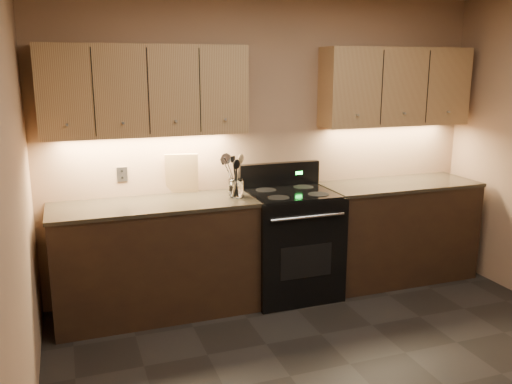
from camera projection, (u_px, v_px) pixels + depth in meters
wall_back at (270, 145)px, 4.83m from camera, size 4.00×0.04×2.60m
wall_left at (5, 229)px, 2.34m from camera, size 0.04×4.00×2.60m
counter_left at (156, 258)px, 4.39m from camera, size 1.62×0.62×0.93m
counter_right at (396, 230)px, 5.13m from camera, size 1.46×0.62×0.93m
stove at (291, 242)px, 4.75m from camera, size 0.76×0.68×1.14m
upper_cab_left at (145, 91)px, 4.22m from camera, size 1.60×0.30×0.70m
upper_cab_right at (396, 87)px, 4.97m from camera, size 1.44×0.30×0.70m
outlet_plate at (122, 174)px, 4.44m from camera, size 0.08×0.01×0.12m
utensil_crock at (236, 189)px, 4.47m from camera, size 0.14×0.14×0.15m
cutting_board at (182, 173)px, 4.57m from camera, size 0.29×0.14×0.35m
wooden_spoon at (233, 175)px, 4.42m from camera, size 0.15×0.08×0.34m
black_spoon at (235, 176)px, 4.47m from camera, size 0.08×0.15×0.32m
black_turner at (237, 175)px, 4.43m from camera, size 0.13×0.15×0.35m
steel_spatula at (238, 174)px, 4.47m from camera, size 0.23×0.12×0.36m
steel_skimmer at (238, 175)px, 4.43m from camera, size 0.19×0.13×0.36m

